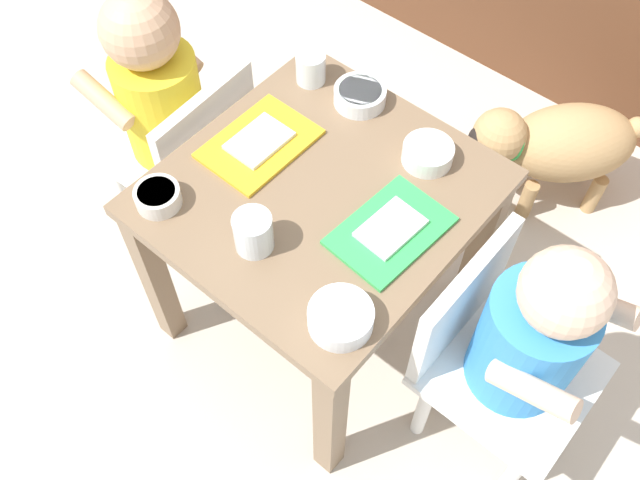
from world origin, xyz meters
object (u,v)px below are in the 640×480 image
Objects in this scene: dining_table at (320,217)px; cereal_bowl_left_side at (428,153)px; food_tray_left at (259,143)px; cereal_bowl_right_side at (158,196)px; seated_child_right at (525,337)px; dog at (559,143)px; food_tray_right at (390,230)px; water_cup_right at (253,234)px; seated_child_left at (163,100)px; water_cup_left at (311,69)px; veggie_bowl_far at (341,317)px; veggie_bowl_near at (360,95)px.

cereal_bowl_left_side reaches higher than dining_table.
food_tray_left is 0.21m from cereal_bowl_right_side.
cereal_bowl_left_side is at bearing 59.06° from dining_table.
dog is (-0.22, 0.61, -0.20)m from seated_child_right.
food_tray_right is 2.95× the size of water_cup_right.
dining_table is at bearing -107.99° from dog.
food_tray_right is (-0.05, -0.62, 0.27)m from dog.
dining_table is 0.30m from cereal_bowl_right_side.
seated_child_left is (-0.42, 0.00, 0.03)m from dining_table.
cereal_bowl_left_side is (-0.32, 0.15, 0.09)m from seated_child_right.
water_cup_right is (-0.43, -0.19, 0.10)m from seated_child_right.
seated_child_right is at bearing 23.51° from water_cup_right.
veggie_bowl_far is (0.39, -0.38, -0.01)m from water_cup_left.
seated_child_left reaches higher than seated_child_right.
dining_table is 0.42m from seated_child_right.
dining_table is 6.85× the size of cereal_bowl_right_side.
veggie_bowl_far is (-0.01, -0.81, 0.29)m from dog.
seated_child_right reaches higher than cereal_bowl_right_side.
seated_child_left is 0.65m from veggie_bowl_far.
food_tray_left is at bearing -109.04° from veggie_bowl_near.
veggie_bowl_far is 1.02× the size of veggie_bowl_near.
food_tray_right is at bearing -74.88° from cereal_bowl_left_side.
veggie_bowl_near is at bearing 138.20° from food_tray_right.
dog is at bearing 47.55° from water_cup_left.
seated_child_left is 6.38× the size of veggie_bowl_far.
food_tray_right is at bearing -29.27° from water_cup_left.
food_tray_left is at bearing 79.05° from cereal_bowl_right_side.
veggie_bowl_near is at bearing 125.06° from veggie_bowl_far.
veggie_bowl_far is 0.48m from veggie_bowl_near.
seated_child_left is 0.84m from seated_child_right.
seated_child_left is at bearing -178.91° from food_tray_left.
veggie_bowl_near is (-0.28, -0.42, 0.29)m from dog.
seated_child_right is 0.66m from cereal_bowl_right_side.
water_cup_left reaches higher than food_tray_left.
seated_child_left is at bearing -178.34° from seated_child_right.
cereal_bowl_right_side is at bearing -148.46° from food_tray_right.
dog is at bearing 75.14° from water_cup_right.
seated_child_right is 8.89× the size of water_cup_right.
food_tray_left is 0.30m from food_tray_right.
seated_child_right is 10.14× the size of water_cup_left.
water_cup_right is at bearing -156.49° from seated_child_right.
seated_child_left reaches higher than cereal_bowl_left_side.
dog is 0.86m from veggie_bowl_far.
food_tray_right is (0.15, 0.01, 0.09)m from dining_table.
water_cup_right reaches higher than food_tray_left.
food_tray_right is at bearing 46.80° from water_cup_right.
seated_child_left is 3.12× the size of food_tray_right.
veggie_bowl_near is (-0.07, 0.37, -0.01)m from water_cup_right.
water_cup_left is 0.67× the size of cereal_bowl_left_side.
water_cup_right is (0.42, -0.16, 0.09)m from seated_child_left.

